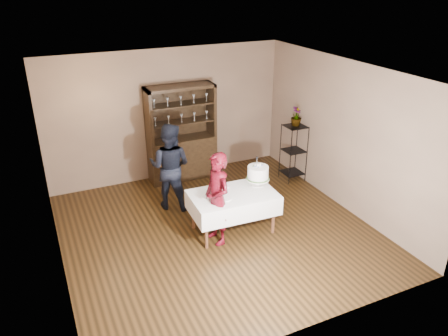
{
  "coord_description": "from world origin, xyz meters",
  "views": [
    {
      "loc": [
        -2.56,
        -5.82,
        4.07
      ],
      "look_at": [
        0.18,
        0.1,
        1.1
      ],
      "focal_mm": 35.0,
      "sensor_mm": 36.0,
      "label": 1
    }
  ],
  "objects_px": {
    "china_hutch": "(182,148)",
    "woman": "(217,199)",
    "potted_plant": "(296,116)",
    "cake_table": "(233,203)",
    "cake": "(258,174)",
    "plant_etagere": "(294,150)",
    "man": "(170,166)"
  },
  "relations": [
    {
      "from": "china_hutch",
      "to": "woman",
      "type": "height_order",
      "value": "china_hutch"
    },
    {
      "from": "potted_plant",
      "to": "cake_table",
      "type": "bearing_deg",
      "value": -147.43
    },
    {
      "from": "cake_table",
      "to": "cake",
      "type": "bearing_deg",
      "value": 11.41
    },
    {
      "from": "china_hutch",
      "to": "plant_etagere",
      "type": "distance_m",
      "value": 2.33
    },
    {
      "from": "potted_plant",
      "to": "woman",
      "type": "bearing_deg",
      "value": -148.49
    },
    {
      "from": "cake_table",
      "to": "potted_plant",
      "type": "bearing_deg",
      "value": 32.57
    },
    {
      "from": "china_hutch",
      "to": "plant_etagere",
      "type": "xyz_separation_m",
      "value": [
        2.08,
        -1.05,
        -0.01
      ]
    },
    {
      "from": "woman",
      "to": "potted_plant",
      "type": "relative_size",
      "value": 3.93
    },
    {
      "from": "man",
      "to": "potted_plant",
      "type": "height_order",
      "value": "man"
    },
    {
      "from": "cake_table",
      "to": "cake",
      "type": "distance_m",
      "value": 0.65
    },
    {
      "from": "woman",
      "to": "potted_plant",
      "type": "bearing_deg",
      "value": 114.22
    },
    {
      "from": "china_hutch",
      "to": "plant_etagere",
      "type": "bearing_deg",
      "value": -26.83
    },
    {
      "from": "china_hutch",
      "to": "cake_table",
      "type": "height_order",
      "value": "china_hutch"
    },
    {
      "from": "man",
      "to": "cake_table",
      "type": "bearing_deg",
      "value": 155.19
    },
    {
      "from": "cake_table",
      "to": "potted_plant",
      "type": "relative_size",
      "value": 3.69
    },
    {
      "from": "woman",
      "to": "cake",
      "type": "xyz_separation_m",
      "value": [
        0.88,
        0.27,
        0.15
      ]
    },
    {
      "from": "woman",
      "to": "man",
      "type": "relative_size",
      "value": 0.95
    },
    {
      "from": "man",
      "to": "cake",
      "type": "distance_m",
      "value": 1.65
    },
    {
      "from": "plant_etagere",
      "to": "potted_plant",
      "type": "distance_m",
      "value": 0.73
    },
    {
      "from": "china_hutch",
      "to": "man",
      "type": "height_order",
      "value": "china_hutch"
    },
    {
      "from": "cake",
      "to": "woman",
      "type": "bearing_deg",
      "value": -162.73
    },
    {
      "from": "woman",
      "to": "man",
      "type": "height_order",
      "value": "man"
    },
    {
      "from": "cake",
      "to": "plant_etagere",
      "type": "bearing_deg",
      "value": 38.21
    },
    {
      "from": "cake_table",
      "to": "woman",
      "type": "bearing_deg",
      "value": -154.99
    },
    {
      "from": "china_hutch",
      "to": "cake_table",
      "type": "xyz_separation_m",
      "value": [
        0.05,
        -2.35,
        -0.13
      ]
    },
    {
      "from": "cake",
      "to": "man",
      "type": "bearing_deg",
      "value": 136.09
    },
    {
      "from": "potted_plant",
      "to": "china_hutch",
      "type": "bearing_deg",
      "value": 153.57
    },
    {
      "from": "plant_etagere",
      "to": "potted_plant",
      "type": "bearing_deg",
      "value": 36.66
    },
    {
      "from": "china_hutch",
      "to": "woman",
      "type": "xyz_separation_m",
      "value": [
        -0.31,
        -2.51,
        0.11
      ]
    },
    {
      "from": "china_hutch",
      "to": "woman",
      "type": "bearing_deg",
      "value": -97.0
    },
    {
      "from": "man",
      "to": "potted_plant",
      "type": "relative_size",
      "value": 4.15
    },
    {
      "from": "china_hutch",
      "to": "potted_plant",
      "type": "xyz_separation_m",
      "value": [
        2.09,
        -1.04,
        0.72
      ]
    }
  ]
}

